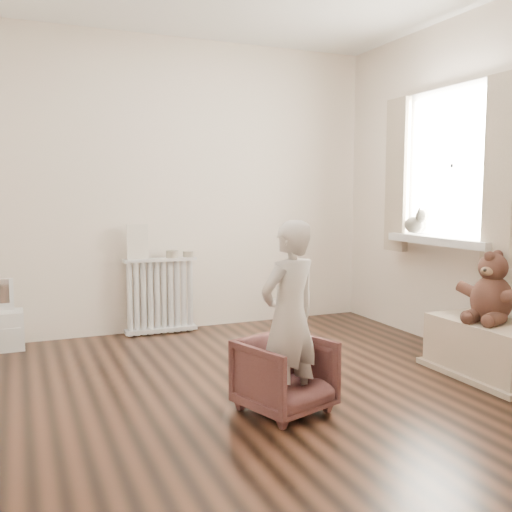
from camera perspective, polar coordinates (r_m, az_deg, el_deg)
name	(u,v)px	position (r m, az deg, el deg)	size (l,w,h in m)	color
floor	(262,389)	(3.72, 0.59, -13.17)	(3.60, 3.60, 0.01)	black
back_wall	(182,186)	(5.21, -7.38, 6.93)	(3.60, 0.02, 2.60)	white
front_wall	(485,175)	(1.99, 21.95, 7.53)	(3.60, 0.02, 2.60)	white
right_wall	(487,185)	(4.54, 22.09, 6.61)	(0.02, 3.60, 2.60)	white
window	(454,166)	(4.73, 19.23, 8.51)	(0.03, 0.90, 1.10)	white
window_sill	(443,241)	(4.68, 18.16, 1.47)	(0.22, 1.10, 0.06)	silver
curtain_left	(501,171)	(4.24, 23.29, 7.83)	(0.06, 0.26, 1.30)	beige
curtain_right	(397,176)	(5.10, 13.95, 7.82)	(0.06, 0.26, 1.30)	beige
radiator	(160,290)	(5.10, -9.54, -3.36)	(0.64, 0.12, 0.67)	silver
paper_doll	(138,242)	(5.01, -11.76, 1.40)	(0.18, 0.02, 0.30)	beige
tin_a	(172,254)	(5.08, -8.39, 0.19)	(0.11, 0.11, 0.06)	#A59E8C
tin_b	(188,254)	(5.12, -6.79, 0.20)	(0.10, 0.10, 0.05)	#A59E8C
armchair	(285,375)	(3.30, 2.92, -11.83)	(0.45, 0.47, 0.42)	brown
child	(289,317)	(3.17, 3.35, -6.14)	(0.39, 0.26, 1.08)	beige
toy_bench	(487,347)	(4.22, 22.14, -8.43)	(0.42, 0.80, 0.38)	#C4B396
teddy_bear	(493,279)	(4.14, 22.58, -2.10)	(0.39, 0.30, 0.47)	#391F17
plush_cat	(415,222)	(4.92, 15.63, 3.29)	(0.15, 0.25, 0.21)	#6C675C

